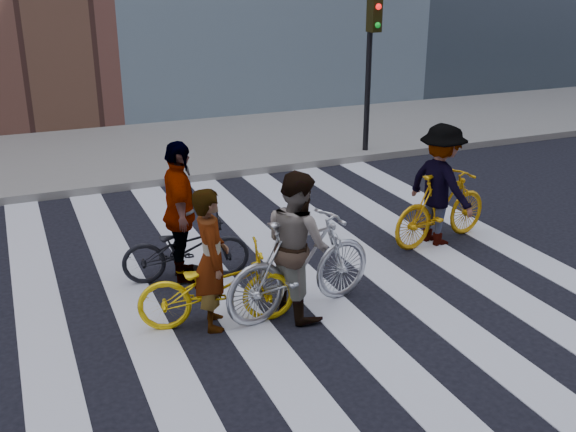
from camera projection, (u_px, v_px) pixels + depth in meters
ground at (271, 294)px, 8.57m from camera, size 100.00×100.00×0.00m
sidewalk_far at (146, 151)px, 15.02m from camera, size 100.00×5.00×0.15m
zebra_crosswalk at (271, 294)px, 8.57m from camera, size 8.25×10.00×0.01m
traffic_signal at (371, 51)px, 14.00m from camera, size 0.22×0.42×3.33m
bike_yellow_left at (217, 287)px, 7.70m from camera, size 1.90×0.98×0.95m
bike_silver_mid at (301, 265)px, 7.95m from camera, size 2.11×0.95×1.23m
bike_yellow_right at (441, 207)px, 10.03m from camera, size 1.90×0.86×1.10m
bike_dark_rear at (186, 248)px, 8.85m from camera, size 1.75×0.85×0.88m
rider_left at (211, 259)px, 7.55m from camera, size 0.51×0.68×1.67m
rider_mid at (297, 244)px, 7.84m from camera, size 0.82×0.97×1.77m
rider_right at (440, 185)px, 9.89m from camera, size 0.89×1.28×1.82m
rider_rear at (180, 213)px, 8.66m from camera, size 0.64×1.17×1.89m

